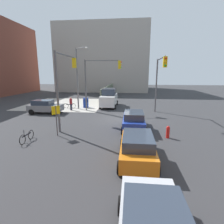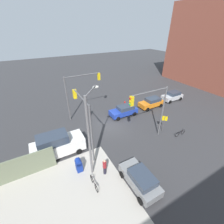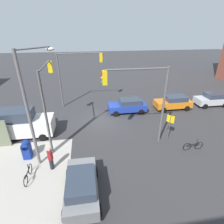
{
  "view_description": "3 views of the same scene",
  "coord_description": "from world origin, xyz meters",
  "px_view_note": "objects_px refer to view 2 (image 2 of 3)",
  "views": [
    {
      "loc": [
        -17.91,
        -1.32,
        4.78
      ],
      "look_at": [
        -1.96,
        0.37,
        1.24
      ],
      "focal_mm": 28.0,
      "sensor_mm": 36.0,
      "label": 1
    },
    {
      "loc": [
        8.15,
        15.1,
        12.2
      ],
      "look_at": [
        -0.5,
        -0.63,
        1.84
      ],
      "focal_mm": 24.0,
      "sensor_mm": 36.0,
      "label": 2
    },
    {
      "loc": [
        1.44,
        16.4,
        9.01
      ],
      "look_at": [
        -1.04,
        0.08,
        0.99
      ],
      "focal_mm": 28.0,
      "sensor_mm": 36.0,
      "label": 3
    }
  ],
  "objects_px": {
    "mailbox_blue": "(79,165)",
    "bicycle_leaning_on_fence": "(94,183)",
    "traffic_signal_nw_corner": "(152,106)",
    "fire_hydrant": "(125,104)",
    "sedan_blue": "(124,111)",
    "bicycle_at_crosswalk": "(180,133)",
    "hatchback_gray": "(140,179)",
    "sedan_orange": "(152,102)",
    "pedestrian_crossing": "(105,167)",
    "van_white_delivery": "(57,145)",
    "street_lamp_corner": "(90,131)",
    "traffic_signal_ne_corner": "(84,115)",
    "traffic_signal_se_corner": "(80,88)",
    "sedan_silver": "(172,96)"
  },
  "relations": [
    {
      "from": "fire_hydrant",
      "to": "sedan_orange",
      "type": "relative_size",
      "value": 0.22
    },
    {
      "from": "bicycle_at_crosswalk",
      "to": "fire_hydrant",
      "type": "bearing_deg",
      "value": -79.97
    },
    {
      "from": "sedan_blue",
      "to": "hatchback_gray",
      "type": "relative_size",
      "value": 1.08
    },
    {
      "from": "mailbox_blue",
      "to": "sedan_silver",
      "type": "relative_size",
      "value": 0.36
    },
    {
      "from": "traffic_signal_se_corner",
      "to": "traffic_signal_ne_corner",
      "type": "xyz_separation_m",
      "value": [
        2.01,
        7.22,
        -0.04
      ]
    },
    {
      "from": "mailbox_blue",
      "to": "bicycle_leaning_on_fence",
      "type": "distance_m",
      "value": 2.32
    },
    {
      "from": "fire_hydrant",
      "to": "sedan_blue",
      "type": "distance_m",
      "value": 3.16
    },
    {
      "from": "traffic_signal_nw_corner",
      "to": "street_lamp_corner",
      "type": "xyz_separation_m",
      "value": [
        7.57,
        1.02,
        0.1
      ]
    },
    {
      "from": "street_lamp_corner",
      "to": "van_white_delivery",
      "type": "distance_m",
      "value": 5.65
    },
    {
      "from": "sedan_blue",
      "to": "pedestrian_crossing",
      "type": "relative_size",
      "value": 2.45
    },
    {
      "from": "traffic_signal_nw_corner",
      "to": "sedan_blue",
      "type": "height_order",
      "value": "traffic_signal_nw_corner"
    },
    {
      "from": "traffic_signal_se_corner",
      "to": "sedan_orange",
      "type": "bearing_deg",
      "value": 166.43
    },
    {
      "from": "pedestrian_crossing",
      "to": "bicycle_leaning_on_fence",
      "type": "height_order",
      "value": "pedestrian_crossing"
    },
    {
      "from": "sedan_orange",
      "to": "traffic_signal_nw_corner",
      "type": "bearing_deg",
      "value": 45.16
    },
    {
      "from": "sedan_blue",
      "to": "hatchback_gray",
      "type": "height_order",
      "value": "same"
    },
    {
      "from": "mailbox_blue",
      "to": "hatchback_gray",
      "type": "xyz_separation_m",
      "value": [
        -4.11,
        4.07,
        0.08
      ]
    },
    {
      "from": "sedan_blue",
      "to": "bicycle_at_crosswalk",
      "type": "bearing_deg",
      "value": 115.45
    },
    {
      "from": "fire_hydrant",
      "to": "bicycle_at_crosswalk",
      "type": "bearing_deg",
      "value": 100.03
    },
    {
      "from": "traffic_signal_nw_corner",
      "to": "traffic_signal_ne_corner",
      "type": "bearing_deg",
      "value": -14.02
    },
    {
      "from": "traffic_signal_nw_corner",
      "to": "sedan_orange",
      "type": "relative_size",
      "value": 1.51
    },
    {
      "from": "pedestrian_crossing",
      "to": "bicycle_leaning_on_fence",
      "type": "distance_m",
      "value": 1.67
    },
    {
      "from": "traffic_signal_se_corner",
      "to": "sedan_silver",
      "type": "relative_size",
      "value": 1.64
    },
    {
      "from": "traffic_signal_nw_corner",
      "to": "hatchback_gray",
      "type": "distance_m",
      "value": 7.56
    },
    {
      "from": "sedan_orange",
      "to": "traffic_signal_se_corner",
      "type": "bearing_deg",
      "value": -13.57
    },
    {
      "from": "street_lamp_corner",
      "to": "sedan_blue",
      "type": "bearing_deg",
      "value": -138.56
    },
    {
      "from": "pedestrian_crossing",
      "to": "sedan_silver",
      "type": "bearing_deg",
      "value": 89.07
    },
    {
      "from": "street_lamp_corner",
      "to": "van_white_delivery",
      "type": "bearing_deg",
      "value": -55.99
    },
    {
      "from": "sedan_orange",
      "to": "bicycle_leaning_on_fence",
      "type": "distance_m",
      "value": 17.0
    },
    {
      "from": "traffic_signal_se_corner",
      "to": "fire_hydrant",
      "type": "relative_size",
      "value": 6.91
    },
    {
      "from": "traffic_signal_ne_corner",
      "to": "sedan_blue",
      "type": "relative_size",
      "value": 1.5
    },
    {
      "from": "street_lamp_corner",
      "to": "hatchback_gray",
      "type": "xyz_separation_m",
      "value": [
        -2.86,
        3.54,
        -3.86
      ]
    },
    {
      "from": "fire_hydrant",
      "to": "sedan_orange",
      "type": "height_order",
      "value": "sedan_orange"
    },
    {
      "from": "sedan_orange",
      "to": "pedestrian_crossing",
      "type": "distance_m",
      "value": 15.44
    },
    {
      "from": "van_white_delivery",
      "to": "street_lamp_corner",
      "type": "bearing_deg",
      "value": 124.01
    },
    {
      "from": "traffic_signal_nw_corner",
      "to": "fire_hydrant",
      "type": "bearing_deg",
      "value": -105.35
    },
    {
      "from": "sedan_orange",
      "to": "van_white_delivery",
      "type": "relative_size",
      "value": 0.8
    },
    {
      "from": "fire_hydrant",
      "to": "sedan_silver",
      "type": "xyz_separation_m",
      "value": [
        -9.15,
        2.2,
        0.36
      ]
    },
    {
      "from": "traffic_signal_se_corner",
      "to": "hatchback_gray",
      "type": "bearing_deg",
      "value": 91.66
    },
    {
      "from": "mailbox_blue",
      "to": "pedestrian_crossing",
      "type": "height_order",
      "value": "pedestrian_crossing"
    },
    {
      "from": "traffic_signal_nw_corner",
      "to": "sedan_silver",
      "type": "bearing_deg",
      "value": -150.62
    },
    {
      "from": "traffic_signal_ne_corner",
      "to": "street_lamp_corner",
      "type": "relative_size",
      "value": 0.81
    },
    {
      "from": "fire_hydrant",
      "to": "bicycle_leaning_on_fence",
      "type": "relative_size",
      "value": 0.54
    },
    {
      "from": "sedan_silver",
      "to": "sedan_blue",
      "type": "bearing_deg",
      "value": 1.83
    },
    {
      "from": "mailbox_blue",
      "to": "bicycle_at_crosswalk",
      "type": "height_order",
      "value": "mailbox_blue"
    },
    {
      "from": "bicycle_leaning_on_fence",
      "to": "sedan_orange",
      "type": "bearing_deg",
      "value": -148.18
    },
    {
      "from": "traffic_signal_se_corner",
      "to": "hatchback_gray",
      "type": "height_order",
      "value": "traffic_signal_se_corner"
    },
    {
      "from": "sedan_blue",
      "to": "sedan_orange",
      "type": "relative_size",
      "value": 1.0
    },
    {
      "from": "sedan_silver",
      "to": "hatchback_gray",
      "type": "relative_size",
      "value": 0.99
    },
    {
      "from": "traffic_signal_nw_corner",
      "to": "sedan_blue",
      "type": "xyz_separation_m",
      "value": [
        -0.55,
        -6.15,
        -3.76
      ]
    },
    {
      "from": "bicycle_leaning_on_fence",
      "to": "traffic_signal_se_corner",
      "type": "bearing_deg",
      "value": -104.91
    }
  ]
}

